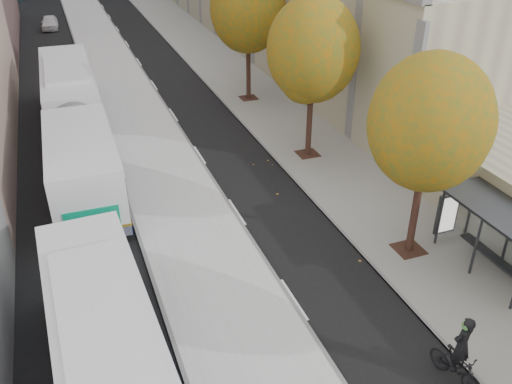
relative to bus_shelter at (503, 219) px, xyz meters
name	(u,v)px	position (x,y,z in m)	size (l,w,h in m)	color
bus_platform	(124,92)	(-9.56, 24.04, -2.11)	(4.25, 150.00, 0.15)	silver
sidewalk	(237,80)	(-1.56, 24.04, -2.15)	(4.75, 150.00, 0.08)	gray
bus_shelter	(503,219)	(0.00, 0.00, 0.00)	(1.90, 4.40, 2.53)	#383A3F
tree_c	(430,123)	(-2.09, 2.04, 3.06)	(4.20, 4.20, 7.28)	black
tree_d	(313,50)	(-2.09, 11.04, 3.28)	(4.40, 4.40, 7.60)	black
tree_e	(248,9)	(-2.09, 20.04, 3.50)	(4.60, 4.60, 7.92)	black
bus_far	(74,119)	(-13.11, 15.86, -0.45)	(3.05, 19.15, 3.19)	silver
cyclist	(458,359)	(-4.52, -3.70, -1.33)	(0.88, 1.87, 2.31)	black
distant_car	(50,22)	(-13.38, 45.31, -1.57)	(1.46, 3.62, 1.23)	white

